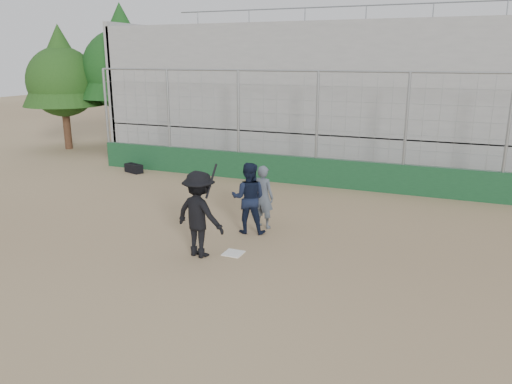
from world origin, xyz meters
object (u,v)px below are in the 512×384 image
at_px(umpire, 263,200).
at_px(equipment_bag, 134,168).
at_px(batter_at_plate, 199,214).
at_px(catcher_crouched, 249,210).

relative_size(umpire, equipment_bag, 1.76).
distance_m(batter_at_plate, equipment_bag, 9.37).
height_order(catcher_crouched, equipment_bag, catcher_crouched).
bearing_deg(batter_at_plate, umpire, 75.64).
bearing_deg(equipment_bag, batter_at_plate, -45.11).
relative_size(catcher_crouched, umpire, 0.82).
bearing_deg(umpire, equipment_bag, -16.50).
height_order(umpire, equipment_bag, umpire).
xyz_separation_m(batter_at_plate, catcher_crouched, (0.43, 1.83, -0.37)).
distance_m(catcher_crouched, umpire, 0.62).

